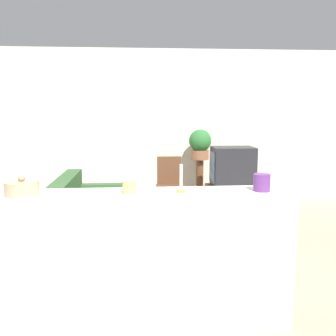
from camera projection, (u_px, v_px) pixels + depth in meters
ground_plane at (135, 294)px, 3.41m from camera, size 14.00×14.00×0.00m
wall_back at (136, 128)px, 6.58m from camera, size 9.00×0.06×2.70m
couch at (86, 223)px, 4.55m from camera, size 0.82×1.82×0.83m
tv_stand at (232, 202)px, 5.78m from camera, size 0.77×0.47×0.51m
television at (232, 167)px, 5.69m from camera, size 0.64×0.45×0.60m
wooden_chair at (170, 182)px, 6.08m from camera, size 0.44×0.44×0.90m
plant_stand at (200, 183)px, 6.45m from camera, size 0.13×0.13×0.82m
potted_plant at (200, 144)px, 6.35m from camera, size 0.38×0.38×0.51m
foreground_counter at (134, 258)px, 2.92m from camera, size 2.41×0.44×1.04m
decorative_bowl at (22, 188)px, 2.76m from camera, size 0.25×0.25×0.16m
candle_jar at (129, 187)px, 2.82m from camera, size 0.11×0.11×0.10m
candlestick at (181, 184)px, 2.85m from camera, size 0.07×0.07×0.22m
coffee_tin at (262, 183)px, 2.90m from camera, size 0.13×0.13×0.13m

